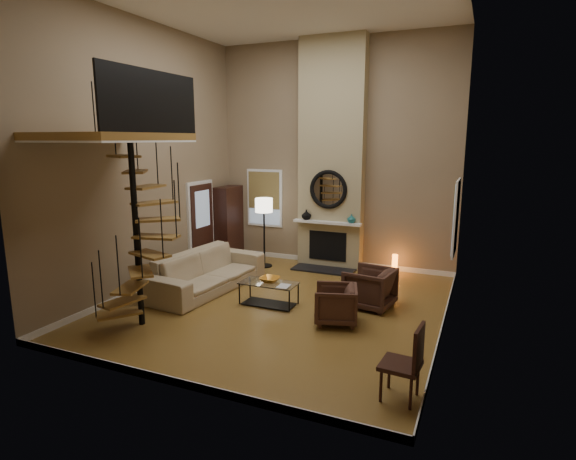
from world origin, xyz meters
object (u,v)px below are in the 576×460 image
at_px(armchair_far, 340,304).
at_px(side_chair, 408,360).
at_px(armchair_near, 374,289).
at_px(coffee_table, 269,291).
at_px(floor_lamp, 264,211).
at_px(accent_lamp, 395,264).
at_px(hutch, 229,223).
at_px(sofa, 207,271).

relative_size(armchair_far, side_chair, 0.73).
height_order(armchair_near, coffee_table, armchair_near).
bearing_deg(floor_lamp, accent_lamp, 10.51).
xyz_separation_m(coffee_table, floor_lamp, (-1.29, 2.43, 1.13)).
height_order(armchair_near, accent_lamp, armchair_near).
bearing_deg(floor_lamp, armchair_near, -28.58).
relative_size(floor_lamp, accent_lamp, 3.79).
bearing_deg(accent_lamp, side_chair, -77.97).
bearing_deg(armchair_far, armchair_near, 145.10).
relative_size(armchair_far, floor_lamp, 0.41).
bearing_deg(accent_lamp, armchair_far, -95.48).
relative_size(armchair_near, floor_lamp, 0.49).
height_order(hutch, side_chair, hutch).
bearing_deg(coffee_table, armchair_far, -12.85).
bearing_deg(hutch, armchair_far, -38.30).
relative_size(hutch, side_chair, 1.95).
height_order(sofa, coffee_table, sofa).
bearing_deg(armchair_near, accent_lamp, -170.96).
bearing_deg(coffee_table, side_chair, -37.70).
relative_size(hutch, accent_lamp, 4.17).
bearing_deg(accent_lamp, floor_lamp, -169.49).
distance_m(hutch, coffee_table, 3.91).
height_order(sofa, side_chair, side_chair).
xyz_separation_m(hutch, armchair_near, (4.43, -2.17, -0.60)).
xyz_separation_m(hutch, side_chair, (5.53, -5.17, -0.42)).
bearing_deg(sofa, armchair_far, -97.22).
bearing_deg(coffee_table, accent_lamp, 58.55).
bearing_deg(side_chair, armchair_far, 126.68).
bearing_deg(coffee_table, hutch, 131.69).
bearing_deg(floor_lamp, coffee_table, -61.99).
bearing_deg(armchair_far, accent_lamp, 157.80).
bearing_deg(accent_lamp, hutch, -178.27).
height_order(hutch, sofa, hutch).
bearing_deg(side_chair, floor_lamp, 132.06).
distance_m(sofa, armchair_far, 3.21).
xyz_separation_m(sofa, floor_lamp, (0.33, 2.08, 1.02)).
bearing_deg(armchair_far, side_chair, 19.96).
xyz_separation_m(armchair_near, accent_lamp, (-0.02, 2.30, -0.10)).
xyz_separation_m(hutch, sofa, (0.94, -2.53, -0.55)).
distance_m(sofa, side_chair, 5.30).
bearing_deg(armchair_near, coffee_table, -60.77).
height_order(accent_lamp, side_chair, side_chair).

